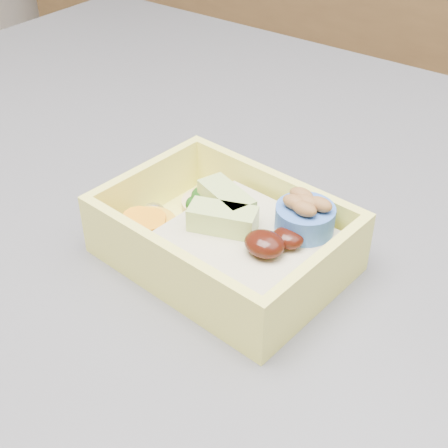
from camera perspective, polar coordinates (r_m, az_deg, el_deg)
The scene contains 1 object.
bento_box at distance 0.45m, azimuth 0.64°, elevation -1.31°, with size 0.18×0.14×0.06m.
Camera 1 is at (0.15, -0.41, 1.22)m, focal length 50.00 mm.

